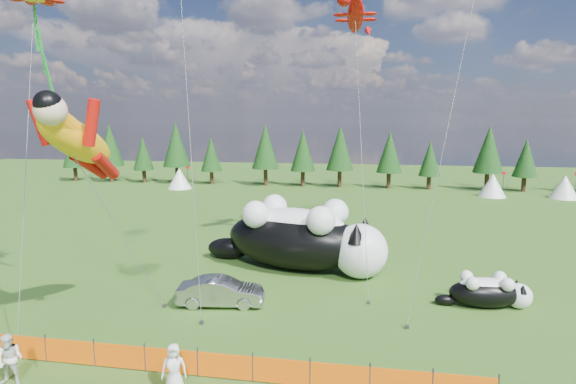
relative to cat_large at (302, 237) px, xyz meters
The scene contains 12 objects.
ground 10.03m from the cat_large, 107.88° to the right, with size 160.00×160.00×0.00m, color #133609.
safety_fence 12.80m from the cat_large, 103.72° to the right, with size 22.06×0.06×1.10m.
tree_line 35.83m from the cat_large, 94.83° to the left, with size 90.00×4.00×8.00m, color black, non-canonical shape.
festival_tents 31.68m from the cat_large, 75.40° to the left, with size 50.00×3.20×2.80m, color white, non-canonical shape.
cat_large is the anchor object (origin of this frame).
cat_small 10.71m from the cat_large, 22.94° to the right, with size 4.59×1.87×1.66m.
car 7.05m from the cat_large, 117.35° to the right, with size 1.47×4.21×1.39m, color #ACACB1.
spectator_b 16.15m from the cat_large, 120.50° to the right, with size 0.89×0.52×1.82m, color silver.
spectator_e 13.62m from the cat_large, 100.45° to the right, with size 0.83×0.54×1.70m, color silver.
superhero_kite 14.28m from the cat_large, 125.03° to the right, with size 4.48×6.16×10.69m.
gecko_kite 14.41m from the cat_large, 53.50° to the left, with size 3.10×11.56×17.76m.
flower_kite 17.95m from the cat_large, 142.40° to the right, with size 3.20×5.65×14.65m.
Camera 1 is at (6.62, -17.00, 8.96)m, focal length 28.00 mm.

